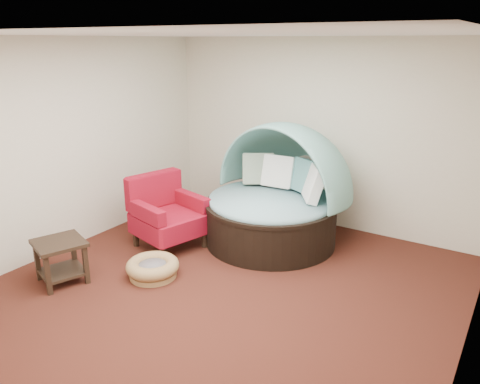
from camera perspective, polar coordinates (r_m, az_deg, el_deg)
The scene contains 9 objects.
floor at distance 5.57m, azimuth -1.63°, elevation -11.53°, with size 5.00×5.00×0.00m, color #491E15.
wall_back at distance 7.17m, azimuth 9.61°, elevation 6.98°, with size 5.00×5.00×0.00m, color beige.
wall_front at distance 3.39m, azimuth -26.46°, elevation -7.35°, with size 5.00×5.00×0.00m, color beige.
wall_left at distance 6.72m, azimuth -19.77°, elevation 5.43°, with size 5.00×5.00×0.00m, color beige.
ceiling at distance 4.84m, azimuth -1.94°, elevation 18.67°, with size 5.00×5.00×0.00m, color white.
canopy_daybed at distance 6.53m, azimuth 4.45°, elevation 0.47°, with size 2.21×2.16×1.69m.
pet_basket at distance 5.84m, azimuth -10.59°, elevation -9.07°, with size 0.68×0.68×0.22m.
red_armchair at distance 6.53m, azimuth -8.99°, elevation -2.70°, with size 1.04×1.04×1.00m.
side_table at distance 5.92m, azimuth -21.04°, elevation -7.26°, with size 0.70×0.70×0.52m.
Camera 1 is at (2.73, -4.00, 2.75)m, focal length 35.00 mm.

